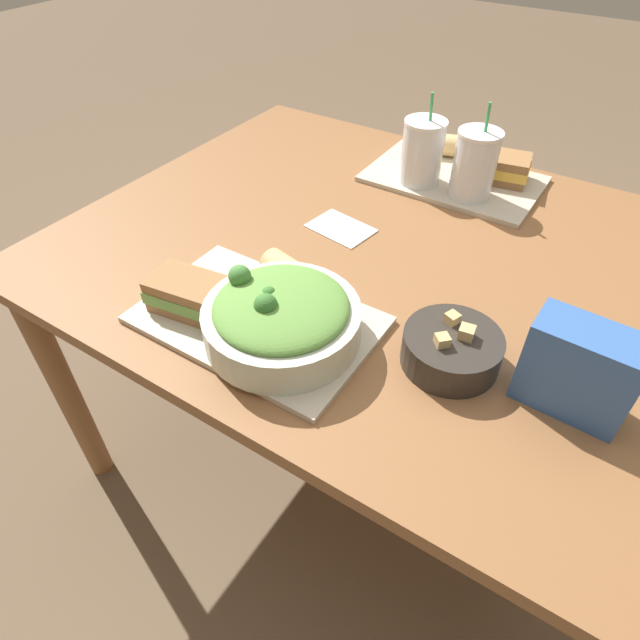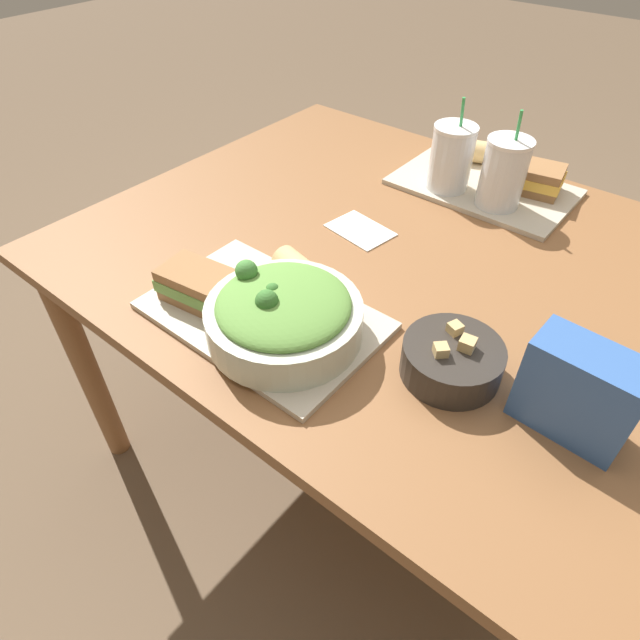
% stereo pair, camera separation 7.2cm
% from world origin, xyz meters
% --- Properties ---
extents(ground_plane, '(12.00, 12.00, 0.00)m').
position_xyz_m(ground_plane, '(0.00, 0.00, 0.00)').
color(ground_plane, brown).
extents(dining_table, '(1.34, 1.09, 0.74)m').
position_xyz_m(dining_table, '(0.00, 0.00, 0.65)').
color(dining_table, brown).
rests_on(dining_table, ground_plane).
extents(tray_near, '(0.43, 0.27, 0.01)m').
position_xyz_m(tray_near, '(-0.07, -0.34, 0.74)').
color(tray_near, '#BCB29E').
rests_on(tray_near, dining_table).
extents(tray_far, '(0.43, 0.27, 0.01)m').
position_xyz_m(tray_far, '(0.02, 0.36, 0.74)').
color(tray_far, '#BCB29E').
rests_on(tray_far, dining_table).
extents(salad_bowl, '(0.27, 0.27, 0.11)m').
position_xyz_m(salad_bowl, '(0.00, -0.35, 0.79)').
color(salad_bowl, beige).
rests_on(salad_bowl, tray_near).
extents(soup_bowl, '(0.16, 0.16, 0.08)m').
position_xyz_m(soup_bowl, '(0.26, -0.24, 0.77)').
color(soup_bowl, '#2D2823').
rests_on(soup_bowl, dining_table).
extents(sandwich_near, '(0.15, 0.11, 0.06)m').
position_xyz_m(sandwich_near, '(-0.19, -0.38, 0.78)').
color(sandwich_near, olive).
rests_on(sandwich_near, tray_near).
extents(baguette_near, '(0.16, 0.09, 0.06)m').
position_xyz_m(baguette_near, '(-0.05, -0.23, 0.78)').
color(baguette_near, tan).
rests_on(baguette_near, tray_near).
extents(sandwich_far, '(0.16, 0.12, 0.06)m').
position_xyz_m(sandwich_far, '(0.12, 0.41, 0.78)').
color(sandwich_far, olive).
rests_on(sandwich_far, tray_far).
extents(baguette_far, '(0.16, 0.10, 0.06)m').
position_xyz_m(baguette_far, '(-0.05, 0.47, 0.78)').
color(baguette_far, tan).
rests_on(baguette_far, tray_far).
extents(drink_cup_dark, '(0.10, 0.10, 0.22)m').
position_xyz_m(drink_cup_dark, '(-0.04, 0.29, 0.82)').
color(drink_cup_dark, silver).
rests_on(drink_cup_dark, tray_far).
extents(drink_cup_red, '(0.10, 0.10, 0.23)m').
position_xyz_m(drink_cup_red, '(0.09, 0.29, 0.82)').
color(drink_cup_red, silver).
rests_on(drink_cup_red, tray_far).
extents(chip_bag, '(0.16, 0.09, 0.15)m').
position_xyz_m(chip_bag, '(0.45, -0.23, 0.81)').
color(chip_bag, '#335BA3').
rests_on(chip_bag, dining_table).
extents(napkin_folded, '(0.15, 0.12, 0.00)m').
position_xyz_m(napkin_folded, '(-0.10, 0.01, 0.74)').
color(napkin_folded, white).
rests_on(napkin_folded, dining_table).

